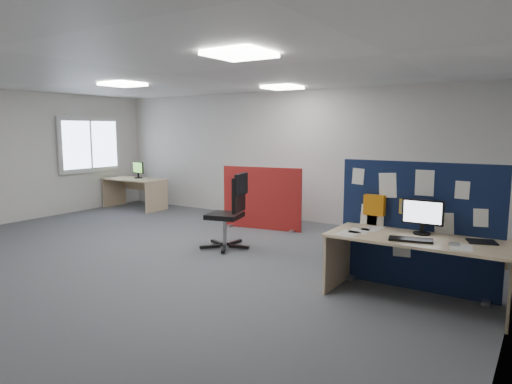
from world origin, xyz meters
The scene contains 17 objects.
floor centered at (0.00, 0.00, 0.00)m, with size 9.00×9.00×0.00m, color #55575D.
ceiling centered at (0.00, 0.00, 2.70)m, with size 9.00×7.00×0.02m, color white.
wall_back centered at (0.00, 3.50, 1.35)m, with size 9.00×0.02×2.70m, color silver.
wall_left centered at (-4.50, 0.00, 1.35)m, with size 0.02×7.00×2.70m, color silver.
window centered at (-4.44, 2.00, 1.55)m, with size 0.06×1.70×1.30m.
ceiling_lights centered at (0.33, 0.67, 2.67)m, with size 4.10×4.10×0.04m.
navy_divider centered at (3.46, 0.54, 0.77)m, with size 1.86×0.30×1.54m.
main_desk centered at (3.58, 0.19, 0.57)m, with size 1.93×0.86×0.73m.
monitor_main centered at (3.57, 0.33, 0.95)m, with size 0.45×0.19×0.40m.
keyboard centered at (3.55, -0.05, 0.74)m, with size 0.45×0.18×0.03m, color black.
mouse centered at (3.98, -0.01, 0.74)m, with size 0.10×0.06×0.03m, color #9E9EA3.
paper_tray centered at (4.20, 0.29, 0.74)m, with size 0.28×0.22×0.01m, color black.
red_divider centered at (0.13, 2.37, 0.59)m, with size 1.58×0.32×1.20m.
second_desk centered at (-3.68, 2.68, 0.55)m, with size 1.53×0.77×0.73m.
monitor_second centered at (-3.66, 2.75, 0.95)m, with size 0.44×0.20×0.40m.
office_chair centered at (0.53, 0.85, 0.68)m, with size 0.80×0.78×1.20m.
desk_papers centered at (3.21, 0.07, 0.73)m, with size 1.44×0.70×0.00m.
Camera 1 is at (4.76, -4.93, 1.92)m, focal length 32.00 mm.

